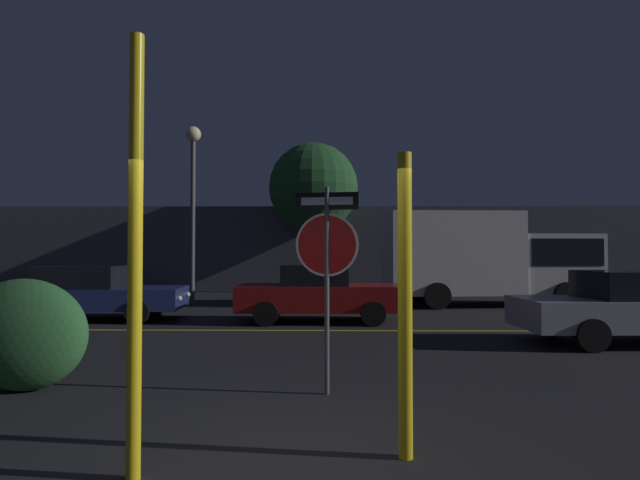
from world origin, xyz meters
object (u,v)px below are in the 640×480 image
at_px(passing_car_2, 87,293).
at_px(tree_1, 313,188).
at_px(hedge_bush_1, 23,335).
at_px(street_lamp, 193,177).
at_px(delivery_truck, 488,257).
at_px(yellow_pole_left, 135,255).
at_px(yellow_pole_right, 405,304).
at_px(passing_car_3, 319,293).
at_px(stop_sign, 327,249).

bearing_deg(passing_car_2, tree_1, 141.92).
xyz_separation_m(hedge_bush_1, street_lamp, (-0.76, 10.73, 3.67)).
distance_m(delivery_truck, street_lamp, 10.43).
bearing_deg(hedge_bush_1, yellow_pole_left, -45.70).
xyz_separation_m(yellow_pole_right, street_lamp, (-5.34, 12.73, 3.06)).
bearing_deg(street_lamp, hedge_bush_1, -85.94).
height_order(hedge_bush_1, passing_car_2, hedge_bush_1).
relative_size(hedge_bush_1, passing_car_3, 0.39).
distance_m(passing_car_2, tree_1, 11.37).
xyz_separation_m(street_lamp, tree_1, (4.01, 5.00, 0.26)).
xyz_separation_m(yellow_pole_right, delivery_truck, (4.71, 12.51, 0.31)).
bearing_deg(tree_1, stop_sign, -87.68).
distance_m(hedge_bush_1, tree_1, 16.53).
xyz_separation_m(yellow_pole_right, tree_1, (-1.33, 17.73, 3.33)).
bearing_deg(yellow_pole_left, street_lamp, 103.45).
relative_size(yellow_pole_left, passing_car_2, 0.69).
bearing_deg(yellow_pole_right, tree_1, 94.28).
relative_size(yellow_pole_left, street_lamp, 0.57).
height_order(passing_car_3, delivery_truck, delivery_truck).
relative_size(passing_car_3, delivery_truck, 0.60).
xyz_separation_m(yellow_pole_right, hedge_bush_1, (-4.58, 2.00, -0.60)).
bearing_deg(street_lamp, passing_car_3, -43.73).
distance_m(stop_sign, passing_car_2, 9.36).
xyz_separation_m(yellow_pole_left, delivery_truck, (6.90, 12.96, -0.12)).
relative_size(hedge_bush_1, passing_car_2, 0.32).
relative_size(street_lamp, tree_1, 0.92).
relative_size(yellow_pole_left, delivery_truck, 0.50).
height_order(yellow_pole_left, street_lamp, street_lamp).
xyz_separation_m(stop_sign, passing_car_3, (-0.22, 6.56, -1.09)).
height_order(passing_car_3, street_lamp, street_lamp).
xyz_separation_m(passing_car_3, delivery_truck, (5.62, 4.02, 0.91)).
relative_size(yellow_pole_left, passing_car_3, 0.82).
bearing_deg(passing_car_3, tree_1, -177.76).
relative_size(passing_car_3, street_lamp, 0.70).
height_order(hedge_bush_1, street_lamp, street_lamp).
bearing_deg(yellow_pole_right, yellow_pole_left, -168.47).
bearing_deg(yellow_pole_left, passing_car_3, 81.82).
xyz_separation_m(hedge_bush_1, passing_car_3, (3.67, 6.49, 0.01)).
bearing_deg(delivery_truck, passing_car_2, -76.06).
height_order(stop_sign, hedge_bush_1, stop_sign).
relative_size(yellow_pole_left, tree_1, 0.53).
distance_m(yellow_pole_right, passing_car_3, 8.56).
bearing_deg(passing_car_2, passing_car_3, 82.13).
relative_size(yellow_pole_right, hedge_bush_1, 1.60).
bearing_deg(passing_car_3, hedge_bush_1, -29.89).
xyz_separation_m(delivery_truck, street_lamp, (-10.05, 0.22, 2.75)).
bearing_deg(hedge_bush_1, passing_car_2, 110.06).
relative_size(stop_sign, yellow_pole_left, 0.74).
bearing_deg(stop_sign, yellow_pole_left, -113.60).
bearing_deg(delivery_truck, yellow_pole_right, -24.62).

